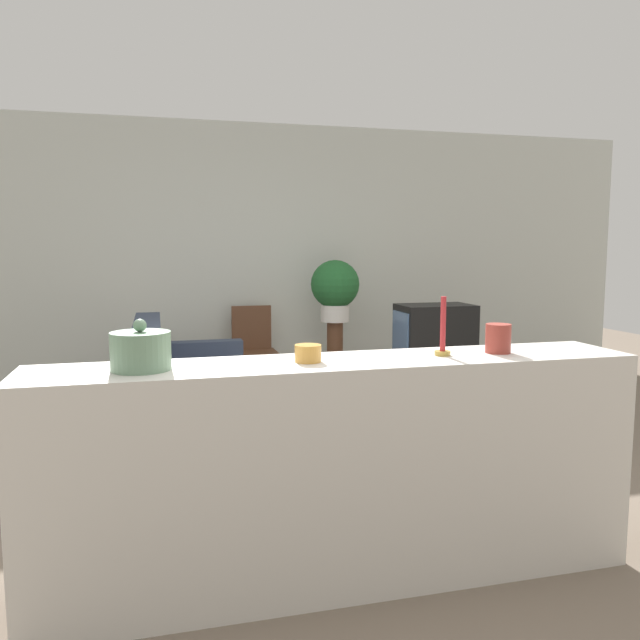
# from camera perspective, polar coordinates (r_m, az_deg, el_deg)

# --- Properties ---
(ground_plane) EXTENTS (14.00, 14.00, 0.00)m
(ground_plane) POSITION_cam_1_polar(r_m,az_deg,el_deg) (3.43, -0.66, -18.40)
(ground_plane) COLOR #756656
(wall_back) EXTENTS (9.00, 0.06, 2.70)m
(wall_back) POSITION_cam_1_polar(r_m,az_deg,el_deg) (6.48, -8.08, 5.74)
(wall_back) COLOR silver
(wall_back) RESTS_ON ground_plane
(couch) EXTENTS (0.91, 2.09, 0.88)m
(couch) POSITION_cam_1_polar(r_m,az_deg,el_deg) (4.73, -11.69, -7.50)
(couch) COLOR #384256
(couch) RESTS_ON ground_plane
(tv_stand) EXTENTS (0.92, 0.53, 0.46)m
(tv_stand) POSITION_cam_1_polar(r_m,az_deg,el_deg) (5.59, 10.37, -6.04)
(tv_stand) COLOR brown
(tv_stand) RESTS_ON ground_plane
(television) EXTENTS (0.65, 0.41, 0.50)m
(television) POSITION_cam_1_polar(r_m,az_deg,el_deg) (5.50, 10.41, -1.18)
(television) COLOR black
(television) RESTS_ON tv_stand
(wooden_chair) EXTENTS (0.44, 0.44, 0.87)m
(wooden_chair) POSITION_cam_1_polar(r_m,az_deg,el_deg) (6.20, -6.10, -2.40)
(wooden_chair) COLOR brown
(wooden_chair) RESTS_ON ground_plane
(plant_stand) EXTENTS (0.16, 0.16, 0.73)m
(plant_stand) POSITION_cam_1_polar(r_m,az_deg,el_deg) (6.15, 1.37, -3.50)
(plant_stand) COLOR brown
(plant_stand) RESTS_ON ground_plane
(potted_plant) EXTENTS (0.47, 0.47, 0.60)m
(potted_plant) POSITION_cam_1_polar(r_m,az_deg,el_deg) (6.06, 1.39, 3.00)
(potted_plant) COLOR white
(potted_plant) RESTS_ON plant_stand
(foreground_counter) EXTENTS (2.60, 0.44, 0.98)m
(foreground_counter) POSITION_cam_1_polar(r_m,az_deg,el_deg) (2.77, 2.02, -13.68)
(foreground_counter) COLOR silver
(foreground_counter) RESTS_ON ground_plane
(decorative_bowl) EXTENTS (0.23, 0.23, 0.20)m
(decorative_bowl) POSITION_cam_1_polar(r_m,az_deg,el_deg) (2.52, -16.07, -2.70)
(decorative_bowl) COLOR gray
(decorative_bowl) RESTS_ON foreground_counter
(candle_jar) EXTENTS (0.11, 0.11, 0.07)m
(candle_jar) POSITION_cam_1_polar(r_m,az_deg,el_deg) (2.60, -1.11, -3.06)
(candle_jar) COLOR gold
(candle_jar) RESTS_ON foreground_counter
(candlestick) EXTENTS (0.07, 0.07, 0.26)m
(candlestick) POSITION_cam_1_polar(r_m,az_deg,el_deg) (2.79, 11.16, -1.45)
(candlestick) COLOR #B7933D
(candlestick) RESTS_ON foreground_counter
(coffee_tin) EXTENTS (0.11, 0.11, 0.13)m
(coffee_tin) POSITION_cam_1_polar(r_m,az_deg,el_deg) (2.93, 15.97, -1.63)
(coffee_tin) COLOR #99382D
(coffee_tin) RESTS_ON foreground_counter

